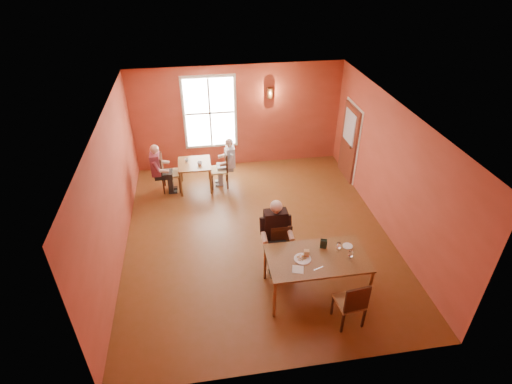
{
  "coord_description": "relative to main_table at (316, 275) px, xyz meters",
  "views": [
    {
      "loc": [
        -1.18,
        -7.23,
        5.93
      ],
      "look_at": [
        0.0,
        0.2,
        1.05
      ],
      "focal_mm": 28.0,
      "sensor_mm": 36.0,
      "label": 1
    }
  ],
  "objects": [
    {
      "name": "diner_main",
      "position": [
        -0.5,
        0.62,
        0.32
      ],
      "size": [
        0.61,
        0.61,
        1.52
      ],
      "primitive_type": null,
      "rotation": [
        0.0,
        0.0,
        3.14
      ],
      "color": "black",
      "rests_on": "ground"
    },
    {
      "name": "chair_diner_main",
      "position": [
        -0.5,
        0.65,
        0.06
      ],
      "size": [
        0.44,
        0.44,
        1.0
      ],
      "primitive_type": null,
      "rotation": [
        0.0,
        0.0,
        3.14
      ],
      "color": "#3B220B",
      "rests_on": "ground"
    },
    {
      "name": "second_table",
      "position": [
        -2.16,
        4.23,
        -0.06
      ],
      "size": [
        0.86,
        0.86,
        0.76
      ],
      "primitive_type": null,
      "color": "brown",
      "rests_on": "ground"
    },
    {
      "name": "door",
      "position": [
        2.12,
        4.22,
        0.61
      ],
      "size": [
        0.12,
        1.04,
        2.1
      ],
      "primitive_type": "cube",
      "color": "maroon",
      "rests_on": "ground"
    },
    {
      "name": "cup_b",
      "position": [
        -2.36,
        4.32,
        0.37
      ],
      "size": [
        0.13,
        0.13,
        0.09
      ],
      "primitive_type": "imported",
      "rotation": [
        0.0,
        0.0,
        -0.4
      ],
      "color": "white",
      "rests_on": "second_table"
    },
    {
      "name": "knife",
      "position": [
        -0.06,
        -0.28,
        0.44
      ],
      "size": [
        0.2,
        0.09,
        0.0
      ],
      "primitive_type": "cube",
      "rotation": [
        0.0,
        0.0,
        0.35
      ],
      "color": "white",
      "rests_on": "main_table"
    },
    {
      "name": "chair_diner_maroon",
      "position": [
        -2.81,
        4.23,
        0.09
      ],
      "size": [
        0.47,
        0.47,
        1.07
      ],
      "primitive_type": null,
      "rotation": [
        0.0,
        0.0,
        -1.57
      ],
      "color": "brown",
      "rests_on": "ground"
    },
    {
      "name": "napkin",
      "position": [
        -0.44,
        -0.26,
        0.44
      ],
      "size": [
        0.25,
        0.25,
        0.01
      ],
      "primitive_type": "cube",
      "rotation": [
        0.0,
        0.0,
        -0.28
      ],
      "color": "white",
      "rests_on": "main_table"
    },
    {
      "name": "plate_food",
      "position": [
        -0.29,
        -0.01,
        0.46
      ],
      "size": [
        0.37,
        0.37,
        0.04
      ],
      "primitive_type": "cylinder",
      "rotation": [
        0.0,
        0.0,
        -0.19
      ],
      "color": "silver",
      "rests_on": "main_table"
    },
    {
      "name": "diner_white",
      "position": [
        -1.48,
        4.23,
        0.22
      ],
      "size": [
        0.53,
        0.53,
        1.32
      ],
      "primitive_type": null,
      "rotation": [
        0.0,
        0.0,
        1.57
      ],
      "color": "white",
      "rests_on": "ground"
    },
    {
      "name": "ground",
      "position": [
        -0.82,
        1.92,
        -0.44
      ],
      "size": [
        6.0,
        7.0,
        0.01
      ],
      "primitive_type": "cube",
      "color": "brown",
      "rests_on": "ground"
    },
    {
      "name": "wall_right",
      "position": [
        2.18,
        1.92,
        1.06
      ],
      "size": [
        0.04,
        7.0,
        3.0
      ],
      "primitive_type": "cube",
      "color": "brown",
      "rests_on": "ground"
    },
    {
      "name": "chair_empty",
      "position": [
        0.39,
        -0.79,
        0.07
      ],
      "size": [
        0.5,
        0.5,
        1.02
      ],
      "primitive_type": null,
      "rotation": [
        0.0,
        0.0,
        0.12
      ],
      "color": "#5A2918",
      "rests_on": "ground"
    },
    {
      "name": "menu_stand",
      "position": [
        0.18,
        0.24,
        0.54
      ],
      "size": [
        0.14,
        0.1,
        0.21
      ],
      "primitive_type": "cube",
      "rotation": [
        0.0,
        0.0,
        -0.34
      ],
      "color": "black",
      "rests_on": "main_table"
    },
    {
      "name": "ceiling",
      "position": [
        -0.82,
        1.92,
        2.56
      ],
      "size": [
        6.0,
        7.0,
        0.04
      ],
      "primitive_type": "cube",
      "color": "white",
      "rests_on": "wall_back"
    },
    {
      "name": "wall_back",
      "position": [
        -0.82,
        5.42,
        1.06
      ],
      "size": [
        6.0,
        0.04,
        3.0
      ],
      "primitive_type": "cube",
      "color": "brown",
      "rests_on": "ground"
    },
    {
      "name": "goblet_a",
      "position": [
        0.44,
        0.11,
        0.54
      ],
      "size": [
        0.08,
        0.08,
        0.21
      ],
      "primitive_type": null,
      "rotation": [
        0.0,
        0.0,
        -0.02
      ],
      "color": "white",
      "rests_on": "main_table"
    },
    {
      "name": "wall_sconce",
      "position": [
        0.08,
        5.32,
        1.76
      ],
      "size": [
        0.16,
        0.16,
        0.28
      ],
      "primitive_type": "cylinder",
      "color": "brown",
      "rests_on": "wall_back"
    },
    {
      "name": "side_plate",
      "position": [
        0.66,
        0.21,
        0.45
      ],
      "size": [
        0.24,
        0.24,
        0.01
      ],
      "primitive_type": "cylinder",
      "rotation": [
        0.0,
        0.0,
        0.31
      ],
      "color": "white",
      "rests_on": "main_table"
    },
    {
      "name": "sandwich",
      "position": [
        -0.2,
        0.06,
        0.5
      ],
      "size": [
        0.11,
        0.11,
        0.12
      ],
      "primitive_type": "cube",
      "rotation": [
        0.0,
        0.0,
        -0.2
      ],
      "color": "tan",
      "rests_on": "main_table"
    },
    {
      "name": "cup_a",
      "position": [
        -2.02,
        4.09,
        0.37
      ],
      "size": [
        0.16,
        0.16,
        0.1
      ],
      "primitive_type": "imported",
      "rotation": [
        0.0,
        0.0,
        0.27
      ],
      "color": "white",
      "rests_on": "second_table"
    },
    {
      "name": "diner_maroon",
      "position": [
        -2.84,
        4.23,
        0.25
      ],
      "size": [
        0.55,
        0.55,
        1.37
      ],
      "primitive_type": null,
      "rotation": [
        0.0,
        0.0,
        -1.57
      ],
      "color": "maroon",
      "rests_on": "ground"
    },
    {
      "name": "wall_left",
      "position": [
        -3.82,
        1.92,
        1.06
      ],
      "size": [
        0.04,
        7.0,
        3.0
      ],
      "primitive_type": "cube",
      "color": "brown",
      "rests_on": "ground"
    },
    {
      "name": "chair_diner_white",
      "position": [
        -1.51,
        4.23,
        0.08
      ],
      "size": [
        0.46,
        0.46,
        1.04
      ],
      "primitive_type": null,
      "rotation": [
        0.0,
        0.0,
        1.57
      ],
      "color": "brown",
      "rests_on": "ground"
    },
    {
      "name": "window",
      "position": [
        -1.62,
        5.37,
        1.26
      ],
      "size": [
        1.36,
        0.1,
        1.96
      ],
      "primitive_type": "cube",
      "color": "white",
      "rests_on": "wall_back"
    },
    {
      "name": "goblet_b",
      "position": [
        0.57,
        -0.15,
        0.55
      ],
      "size": [
        0.11,
        0.11,
        0.21
      ],
      "primitive_type": null,
      "rotation": [
        0.0,
        0.0,
        0.33
      ],
      "color": "white",
      "rests_on": "main_table"
    },
    {
      "name": "main_table",
      "position": [
        0.0,
        0.0,
        0.0
      ],
      "size": [
        1.87,
        1.05,
        0.88
      ],
      "primitive_type": null,
      "color": "brown",
      "rests_on": "ground"
    },
    {
      "name": "wall_front",
      "position": [
        -0.82,
        -1.58,
        1.06
      ],
      "size": [
        6.0,
        0.04,
        3.0
      ],
      "primitive_type": "cube",
      "color": "brown",
      "rests_on": "ground"
    }
  ]
}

